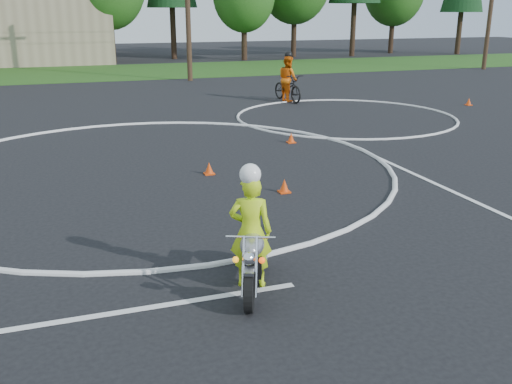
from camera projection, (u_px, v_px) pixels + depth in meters
name	position (u px, v px, depth m)	size (l,w,h in m)	color
ground	(172.00, 206.00, 11.55)	(120.00, 120.00, 0.00)	black
grass_strip	(92.00, 73.00, 35.90)	(120.00, 10.00, 0.02)	#1E4714
course_markings	(219.00, 150.00, 16.13)	(19.05, 19.05, 0.12)	silver
primary_motorcycle	(253.00, 258.00, 7.99)	(0.95, 1.77, 0.98)	black
rider_primary_grp	(251.00, 228.00, 7.99)	(0.71, 0.60, 1.83)	#C2EB18
rider_second_grp	(288.00, 84.00, 24.61)	(1.06, 2.30, 2.13)	black
traffic_cones	(277.00, 147.00, 15.94)	(18.53, 8.86, 0.30)	#E9440C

